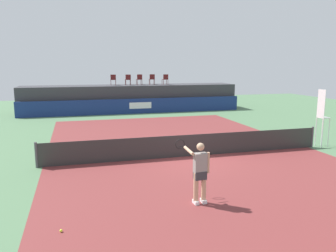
{
  "coord_description": "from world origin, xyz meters",
  "views": [
    {
      "loc": [
        -4.68,
        -13.45,
        3.9
      ],
      "look_at": [
        -0.41,
        2.0,
        1.0
      ],
      "focal_mm": 36.28,
      "sensor_mm": 36.0,
      "label": 1
    }
  ],
  "objects_px": {
    "spectator_chair_far_right": "(165,79)",
    "umpire_chair": "(322,114)",
    "spectator_chair_far_left": "(113,79)",
    "spectator_chair_center": "(139,79)",
    "net_post_near": "(36,155)",
    "spectator_chair_right": "(152,79)",
    "tennis_player": "(199,171)",
    "spectator_chair_left": "(128,79)",
    "tennis_ball": "(61,231)",
    "net_post_far": "(312,137)"
  },
  "relations": [
    {
      "from": "spectator_chair_far_right",
      "to": "umpire_chair",
      "type": "relative_size",
      "value": 0.32
    },
    {
      "from": "spectator_chair_far_left",
      "to": "umpire_chair",
      "type": "relative_size",
      "value": 0.32
    },
    {
      "from": "spectator_chair_center",
      "to": "net_post_near",
      "type": "height_order",
      "value": "spectator_chair_center"
    },
    {
      "from": "spectator_chair_right",
      "to": "tennis_player",
      "type": "height_order",
      "value": "spectator_chair_right"
    },
    {
      "from": "spectator_chair_right",
      "to": "umpire_chair",
      "type": "xyz_separation_m",
      "value": [
        4.75,
        -15.53,
        -1.11
      ]
    },
    {
      "from": "spectator_chair_far_right",
      "to": "umpire_chair",
      "type": "bearing_deg",
      "value": -76.05
    },
    {
      "from": "spectator_chair_left",
      "to": "net_post_near",
      "type": "distance_m",
      "value": 16.53
    },
    {
      "from": "tennis_ball",
      "to": "spectator_chair_left",
      "type": "bearing_deg",
      "value": 76.81
    },
    {
      "from": "net_post_near",
      "to": "umpire_chair",
      "type": "bearing_deg",
      "value": -0.06
    },
    {
      "from": "spectator_chair_far_left",
      "to": "tennis_player",
      "type": "xyz_separation_m",
      "value": [
        0.09,
        -20.28,
        -1.73
      ]
    },
    {
      "from": "umpire_chair",
      "to": "tennis_player",
      "type": "bearing_deg",
      "value": -148.96
    },
    {
      "from": "spectator_chair_center",
      "to": "tennis_ball",
      "type": "xyz_separation_m",
      "value": [
        -5.88,
        -20.98,
        -2.66
      ]
    },
    {
      "from": "spectator_chair_center",
      "to": "tennis_player",
      "type": "xyz_separation_m",
      "value": [
        -2.13,
        -20.22,
        -1.73
      ]
    },
    {
      "from": "spectator_chair_right",
      "to": "spectator_chair_far_left",
      "type": "bearing_deg",
      "value": -178.78
    },
    {
      "from": "spectator_chair_right",
      "to": "net_post_far",
      "type": "relative_size",
      "value": 0.89
    },
    {
      "from": "spectator_chair_center",
      "to": "umpire_chair",
      "type": "bearing_deg",
      "value": -69.05
    },
    {
      "from": "spectator_chair_left",
      "to": "umpire_chair",
      "type": "xyz_separation_m",
      "value": [
        6.88,
        -15.28,
        -1.11
      ]
    },
    {
      "from": "spectator_chair_far_left",
      "to": "spectator_chair_far_right",
      "type": "xyz_separation_m",
      "value": [
        4.39,
        -0.51,
        0.0
      ]
    },
    {
      "from": "spectator_chair_center",
      "to": "umpire_chair",
      "type": "relative_size",
      "value": 0.32
    },
    {
      "from": "net_post_far",
      "to": "tennis_player",
      "type": "xyz_separation_m",
      "value": [
        -7.58,
        -4.84,
        0.46
      ]
    },
    {
      "from": "net_post_near",
      "to": "net_post_far",
      "type": "xyz_separation_m",
      "value": [
        12.4,
        0.0,
        0.0
      ]
    },
    {
      "from": "spectator_chair_left",
      "to": "spectator_chair_far_right",
      "type": "height_order",
      "value": "same"
    },
    {
      "from": "spectator_chair_center",
      "to": "umpire_chair",
      "type": "distance_m",
      "value": 16.52
    },
    {
      "from": "umpire_chair",
      "to": "spectator_chair_center",
      "type": "bearing_deg",
      "value": 110.95
    },
    {
      "from": "spectator_chair_left",
      "to": "tennis_player",
      "type": "bearing_deg",
      "value": -93.23
    },
    {
      "from": "spectator_chair_far_right",
      "to": "tennis_player",
      "type": "xyz_separation_m",
      "value": [
        -4.31,
        -19.78,
        -1.73
      ]
    },
    {
      "from": "spectator_chair_left",
      "to": "net_post_near",
      "type": "bearing_deg",
      "value": -111.3
    },
    {
      "from": "umpire_chair",
      "to": "tennis_ball",
      "type": "relative_size",
      "value": 40.59
    },
    {
      "from": "spectator_chair_center",
      "to": "spectator_chair_far_right",
      "type": "bearing_deg",
      "value": -11.34
    },
    {
      "from": "spectator_chair_far_right",
      "to": "tennis_ball",
      "type": "bearing_deg",
      "value": -111.43
    },
    {
      "from": "spectator_chair_right",
      "to": "net_post_near",
      "type": "xyz_separation_m",
      "value": [
        -8.08,
        -15.52,
        -2.19
      ]
    },
    {
      "from": "net_post_near",
      "to": "tennis_player",
      "type": "relative_size",
      "value": 0.56
    },
    {
      "from": "spectator_chair_right",
      "to": "spectator_chair_far_right",
      "type": "xyz_separation_m",
      "value": [
        1.04,
        -0.58,
        0.0
      ]
    },
    {
      "from": "net_post_near",
      "to": "net_post_far",
      "type": "bearing_deg",
      "value": 0.0
    },
    {
      "from": "spectator_chair_far_left",
      "to": "umpire_chair",
      "type": "height_order",
      "value": "spectator_chair_far_left"
    },
    {
      "from": "umpire_chair",
      "to": "net_post_near",
      "type": "relative_size",
      "value": 2.76
    },
    {
      "from": "spectator_chair_right",
      "to": "tennis_ball",
      "type": "xyz_separation_m",
      "value": [
        -7.02,
        -21.12,
        -2.66
      ]
    },
    {
      "from": "spectator_chair_far_right",
      "to": "tennis_ball",
      "type": "distance_m",
      "value": 22.22
    },
    {
      "from": "net_post_near",
      "to": "tennis_ball",
      "type": "xyz_separation_m",
      "value": [
        1.06,
        -5.6,
        -0.46
      ]
    },
    {
      "from": "spectator_chair_far_left",
      "to": "tennis_player",
      "type": "height_order",
      "value": "spectator_chair_far_left"
    },
    {
      "from": "spectator_chair_far_left",
      "to": "net_post_near",
      "type": "relative_size",
      "value": 0.89
    },
    {
      "from": "spectator_chair_center",
      "to": "spectator_chair_right",
      "type": "distance_m",
      "value": 1.15
    },
    {
      "from": "net_post_far",
      "to": "tennis_player",
      "type": "bearing_deg",
      "value": -147.45
    },
    {
      "from": "net_post_near",
      "to": "spectator_chair_far_right",
      "type": "bearing_deg",
      "value": 58.59
    },
    {
      "from": "spectator_chair_far_right",
      "to": "net_post_far",
      "type": "bearing_deg",
      "value": -77.62
    },
    {
      "from": "spectator_chair_right",
      "to": "tennis_player",
      "type": "bearing_deg",
      "value": -99.11
    },
    {
      "from": "umpire_chair",
      "to": "spectator_chair_right",
      "type": "bearing_deg",
      "value": 107.02
    },
    {
      "from": "spectator_chair_left",
      "to": "tennis_player",
      "type": "xyz_separation_m",
      "value": [
        -1.13,
        -20.1,
        -1.73
      ]
    },
    {
      "from": "net_post_far",
      "to": "tennis_ball",
      "type": "xyz_separation_m",
      "value": [
        -11.34,
        -5.6,
        -0.46
      ]
    },
    {
      "from": "spectator_chair_right",
      "to": "spectator_chair_far_right",
      "type": "distance_m",
      "value": 1.19
    }
  ]
}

